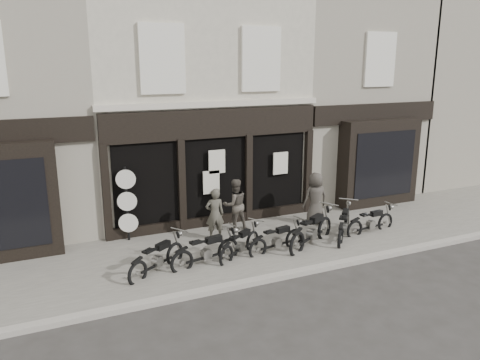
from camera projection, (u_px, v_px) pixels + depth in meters
name	position (u px, v px, depth m)	size (l,w,h in m)	color
ground_plane	(255.00, 261.00, 12.88)	(90.00, 90.00, 0.00)	#2D2B28
pavement	(241.00, 247.00, 13.66)	(30.00, 4.20, 0.12)	#615C55
kerb	(276.00, 277.00, 11.76)	(30.00, 0.25, 0.13)	gray
central_building	(185.00, 97.00, 17.15)	(7.30, 6.22, 8.34)	beige
neighbour_right	(331.00, 93.00, 19.61)	(5.60, 6.73, 8.34)	gray
filler_right	(469.00, 88.00, 22.89)	(11.00, 6.00, 8.20)	gray
motorcycle_0	(158.00, 261.00, 11.95)	(1.80, 1.36, 0.98)	black
motorcycle_1	(207.00, 253.00, 12.37)	(2.08, 0.73, 1.00)	black
motorcycle_2	(240.00, 246.00, 12.95)	(1.70, 1.24, 0.92)	black
motorcycle_3	(277.00, 242.00, 13.26)	(1.92, 0.66, 0.93)	black
motorcycle_4	(312.00, 233.00, 13.67)	(2.16, 1.41, 1.13)	black
motorcycle_5	(344.00, 227.00, 14.30)	(1.70, 1.78, 1.06)	black
motorcycle_6	(371.00, 224.00, 14.69)	(1.95, 0.53, 0.93)	black
man_left	(215.00, 214.00, 13.95)	(0.57, 0.37, 1.57)	#454239
man_centre	(235.00, 205.00, 14.75)	(0.80, 0.63, 1.66)	#49433B
man_right	(315.00, 198.00, 15.32)	(0.84, 0.55, 1.72)	#3B3631
advert_sign_post	(127.00, 207.00, 13.80)	(0.57, 0.37, 2.37)	black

